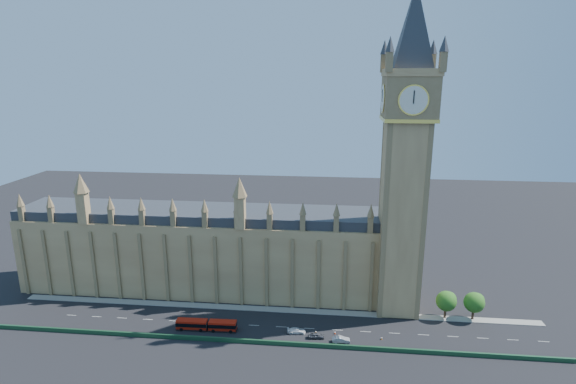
# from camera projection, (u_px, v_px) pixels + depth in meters

# --- Properties ---
(ground) EXTENTS (400.00, 400.00, 0.00)m
(ground) POSITION_uv_depth(u_px,v_px,m) (268.00, 326.00, 129.67)
(ground) COLOR black
(ground) RESTS_ON ground
(palace_westminster) EXTENTS (120.00, 20.00, 28.00)m
(palace_westminster) POSITION_uv_depth(u_px,v_px,m) (203.00, 250.00, 149.83)
(palace_westminster) COLOR #9E784C
(palace_westminster) RESTS_ON ground
(elizabeth_tower) EXTENTS (20.59, 20.59, 105.00)m
(elizabeth_tower) POSITION_uv_depth(u_px,v_px,m) (407.00, 133.00, 125.65)
(elizabeth_tower) COLOR #9E784C
(elizabeth_tower) RESTS_ON ground
(bridge_parapet) EXTENTS (160.00, 0.60, 1.20)m
(bridge_parapet) POSITION_uv_depth(u_px,v_px,m) (263.00, 342.00, 120.85)
(bridge_parapet) COLOR #1E4C2D
(bridge_parapet) RESTS_ON ground
(kerb_north) EXTENTS (160.00, 3.00, 0.16)m
(kerb_north) POSITION_uv_depth(u_px,v_px,m) (272.00, 309.00, 138.79)
(kerb_north) COLOR gray
(kerb_north) RESTS_ON ground
(tree_east_near) EXTENTS (6.00, 6.00, 8.50)m
(tree_east_near) POSITION_uv_depth(u_px,v_px,m) (447.00, 301.00, 132.79)
(tree_east_near) COLOR #382619
(tree_east_near) RESTS_ON ground
(tree_east_far) EXTENTS (6.00, 6.00, 8.50)m
(tree_east_far) POSITION_uv_depth(u_px,v_px,m) (475.00, 302.00, 132.00)
(tree_east_far) COLOR #382619
(tree_east_far) RESTS_ON ground
(red_bus) EXTENTS (17.27, 3.09, 2.93)m
(red_bus) POSITION_uv_depth(u_px,v_px,m) (206.00, 325.00, 127.42)
(red_bus) COLOR #B21A0B
(red_bus) RESTS_ON ground
(car_grey) EXTENTS (4.67, 2.27, 1.54)m
(car_grey) POSITION_uv_depth(u_px,v_px,m) (316.00, 336.00, 123.57)
(car_grey) COLOR #42444A
(car_grey) RESTS_ON ground
(car_silver) EXTENTS (4.99, 2.10, 1.60)m
(car_silver) POSITION_uv_depth(u_px,v_px,m) (341.00, 340.00, 121.63)
(car_silver) COLOR #9EA0A5
(car_silver) RESTS_ON ground
(car_white) EXTENTS (5.29, 2.65, 1.48)m
(car_white) POSITION_uv_depth(u_px,v_px,m) (296.00, 331.00, 126.00)
(car_white) COLOR white
(car_white) RESTS_ON ground
(cone_a) EXTENTS (0.48, 0.48, 0.72)m
(cone_a) POSITION_uv_depth(u_px,v_px,m) (316.00, 332.00, 126.08)
(cone_a) COLOR black
(cone_a) RESTS_ON ground
(cone_b) EXTENTS (0.57, 0.57, 0.75)m
(cone_b) POSITION_uv_depth(u_px,v_px,m) (335.00, 333.00, 125.72)
(cone_b) COLOR black
(cone_b) RESTS_ON ground
(cone_c) EXTENTS (0.50, 0.50, 0.71)m
(cone_c) POSITION_uv_depth(u_px,v_px,m) (382.00, 338.00, 123.04)
(cone_c) COLOR black
(cone_c) RESTS_ON ground
(cone_d) EXTENTS (0.50, 0.50, 0.66)m
(cone_d) POSITION_uv_depth(u_px,v_px,m) (339.00, 336.00, 124.32)
(cone_d) COLOR black
(cone_d) RESTS_ON ground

